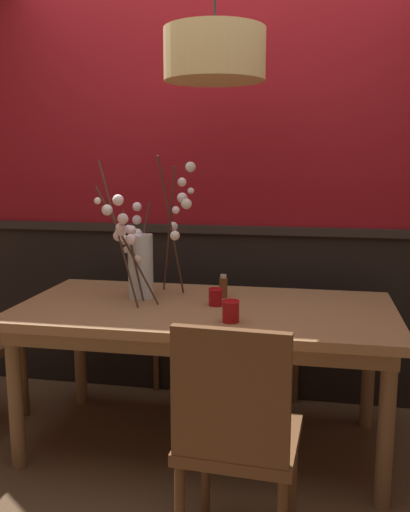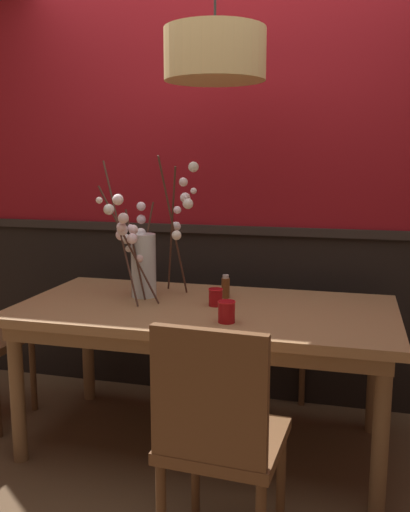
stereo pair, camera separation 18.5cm
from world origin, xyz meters
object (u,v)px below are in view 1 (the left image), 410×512
Objects in this scene: candle_holder_nearer_center at (216,297)px; condiment_bottle at (223,287)px; pendant_lamp at (215,55)px; candle_holder_nearer_edge at (231,311)px; dining_table at (205,322)px; chair_far_side_right at (271,306)px; vase_with_blossoms at (142,254)px; chair_far_side_left at (193,305)px; chair_near_side_right at (237,433)px.

condiment_bottle reaches higher than candle_holder_nearer_center.
candle_holder_nearer_edge is at bearing -65.86° from pendant_lamp.
pendant_lamp reaches higher than dining_table.
condiment_bottle is at bearing -106.61° from chair_far_side_right.
pendant_lamp reaches higher than candle_holder_nearer_center.
chair_far_side_left is at bearing 82.19° from vase_with_blossoms.
chair_near_side_right is 1.04× the size of chair_far_side_left.
dining_table is 2.52× the size of vase_with_blossoms.
vase_with_blossoms is at bearing -128.45° from chair_far_side_right.
chair_far_side_right is 0.98× the size of pendant_lamp.
chair_near_side_right is 7.57× the size of condiment_bottle.
dining_table is 1.91× the size of pendant_lamp.
chair_far_side_left is 0.91m from vase_with_blossoms.
chair_far_side_right is 0.76m from condiment_bottle.
chair_far_side_right is 9.68× the size of candle_holder_nearer_edge.
chair_far_side_right is at bearing 84.84° from candle_holder_nearer_edge.
vase_with_blossoms is 5.96× the size of condiment_bottle.
chair_near_side_right is at bearing -78.49° from condiment_bottle.
condiment_bottle is at bearing 103.24° from candle_holder_nearer_edge.
dining_table is 21.09× the size of candle_holder_nearer_center.
candle_holder_nearer_edge is at bearing -76.76° from condiment_bottle.
chair_far_side_right is at bearing 75.79° from candle_holder_nearer_center.
pendant_lamp is (-0.13, 0.28, 1.15)m from candle_holder_nearer_edge.
dining_table is 0.91m from chair_near_side_right.
chair_far_side_right is 0.92m from candle_holder_nearer_center.
vase_with_blossoms is at bearing -97.81° from chair_far_side_left.
pendant_lamp is at bearing -71.22° from chair_far_side_left.
vase_with_blossoms reaches higher than chair_near_side_right.
condiment_bottle is at bearing 12.79° from vase_with_blossoms.
pendant_lamp reaches higher than chair_far_side_right.
candle_holder_nearer_center is (-0.22, 0.87, 0.26)m from chair_near_side_right.
candle_holder_nearer_center is (0.05, 0.01, 0.13)m from dining_table.
chair_near_side_right is at bearing -89.71° from chair_far_side_right.
dining_table is at bearing -74.22° from chair_far_side_left.
pendant_lamp is at bearing 114.14° from candle_holder_nearer_edge.
vase_with_blossoms is (-0.63, 0.95, 0.45)m from chair_near_side_right.
pendant_lamp is at bearing 128.08° from candle_holder_nearer_center.
candle_holder_nearer_center is at bearing 104.43° from chair_near_side_right.
vase_with_blossoms is 8.37× the size of candle_holder_nearer_center.
chair_near_side_right is at bearing -72.22° from dining_table.
chair_far_side_left reaches higher than candle_holder_nearer_center.
chair_far_side_right reaches higher than chair_near_side_right.
chair_far_side_left reaches higher than candle_holder_nearer_edge.
candle_holder_nearer_edge is (0.11, -0.27, 0.01)m from candle_holder_nearer_center.
dining_table is at bearing 107.78° from chair_near_side_right.
candle_holder_nearer_center is 0.17m from condiment_bottle.
chair_far_side_left is 0.51m from chair_far_side_right.
chair_near_side_right is at bearing -79.74° from candle_holder_nearer_edge.
chair_far_side_left is 1.22m from candle_holder_nearer_edge.
candle_holder_nearer_center is at bearing -51.92° from pendant_lamp.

